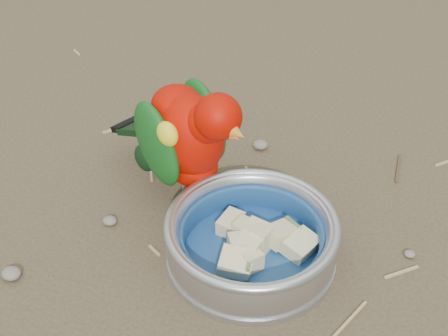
% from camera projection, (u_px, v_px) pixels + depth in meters
% --- Properties ---
extents(ground, '(60.00, 60.00, 0.00)m').
position_uv_depth(ground, '(251.00, 242.00, 0.84)').
color(ground, '#4A3D2B').
extents(food_bowl, '(0.20, 0.20, 0.02)m').
position_uv_depth(food_bowl, '(251.00, 256.00, 0.81)').
color(food_bowl, '#B2B2BA').
rests_on(food_bowl, ground).
extents(bowl_wall, '(0.20, 0.20, 0.04)m').
position_uv_depth(bowl_wall, '(252.00, 237.00, 0.79)').
color(bowl_wall, '#B2B2BA').
rests_on(bowl_wall, food_bowl).
extents(fruit_wedges, '(0.12, 0.12, 0.03)m').
position_uv_depth(fruit_wedges, '(252.00, 242.00, 0.79)').
color(fruit_wedges, beige).
rests_on(fruit_wedges, food_bowl).
extents(lory_parrot, '(0.24, 0.20, 0.18)m').
position_uv_depth(lory_parrot, '(189.00, 144.00, 0.85)').
color(lory_parrot, '#AB0A00').
rests_on(lory_parrot, ground).
extents(ground_debris, '(0.90, 0.80, 0.01)m').
position_uv_depth(ground_debris, '(240.00, 220.00, 0.86)').
color(ground_debris, tan).
rests_on(ground_debris, ground).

